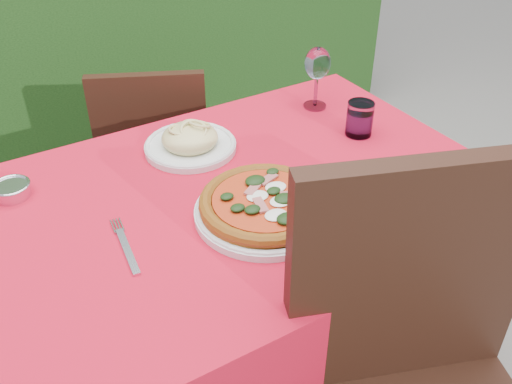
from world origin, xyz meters
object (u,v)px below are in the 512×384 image
chair_far (156,156)px  water_glass (359,120)px  pizza_plate (265,206)px  pasta_plate (190,141)px  fork (128,251)px  steel_ramekin (12,191)px  wine_glass (317,66)px

chair_far → water_glass: size_ratio=8.49×
pizza_plate → chair_far: bearing=86.8°
pizza_plate → pasta_plate: pasta_plate is taller
fork → steel_ramekin: size_ratio=2.54×
chair_far → pizza_plate: 0.86m
wine_glass → steel_ramekin: (-0.89, -0.01, -0.12)m
pasta_plate → wine_glass: wine_glass is taller
water_glass → fork: size_ratio=0.46×
water_glass → steel_ramekin: water_glass is taller
pizza_plate → steel_ramekin: 0.60m
chair_far → steel_ramekin: chair_far is taller
water_glass → wine_glass: bearing=91.1°
wine_glass → fork: (-0.73, -0.34, -0.13)m
pizza_plate → steel_ramekin: bearing=141.6°
chair_far → fork: bearing=89.7°
wine_glass → pizza_plate: bearing=-137.5°
chair_far → steel_ramekin: (-0.52, -0.43, 0.29)m
chair_far → pizza_plate: (-0.04, -0.80, 0.30)m
water_glass → wine_glass: 0.22m
chair_far → wine_glass: size_ratio=4.35×
water_glass → wine_glass: size_ratio=0.51×
wine_glass → steel_ramekin: bearing=-179.5°
chair_far → water_glass: water_glass is taller
water_glass → fork: (-0.73, -0.14, -0.04)m
pizza_plate → pasta_plate: bearing=92.8°
water_glass → fork: water_glass is taller
water_glass → pasta_plate: bearing=159.0°
steel_ramekin → water_glass: bearing=-12.2°
pasta_plate → steel_ramekin: (-0.46, 0.02, -0.01)m
chair_far → steel_ramekin: 0.73m
pasta_plate → wine_glass: 0.45m
steel_ramekin → wine_glass: bearing=0.5°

